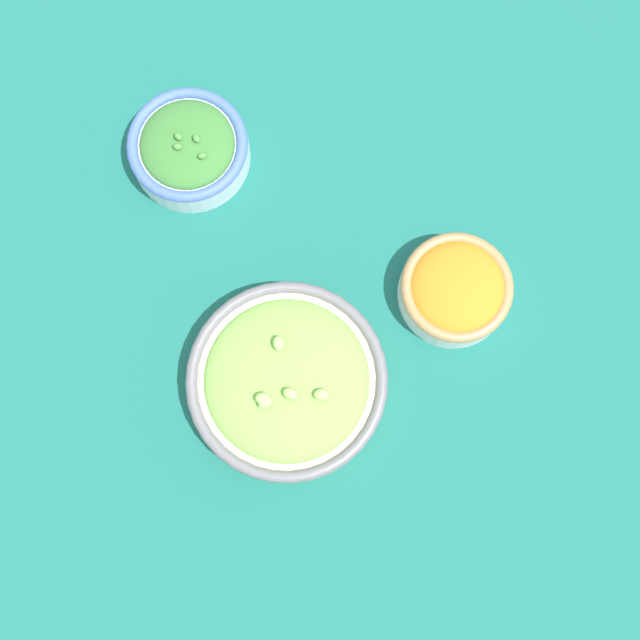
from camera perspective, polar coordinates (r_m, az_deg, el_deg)
The scene contains 4 objects.
ground_plane at distance 0.93m, azimuth -0.00°, elevation -0.35°, with size 3.00×3.00×0.00m, color #196056.
bowl_carrots at distance 0.92m, azimuth 8.68°, elevation 1.97°, with size 0.11×0.11×0.05m.
bowl_broccoli at distance 0.96m, azimuth -8.41°, elevation 10.83°, with size 0.13×0.13×0.06m.
bowl_lettuce at distance 0.89m, azimuth -2.12°, elevation -3.94°, with size 0.20×0.20×0.06m.
Camera 1 is at (0.06, -0.16, 0.91)m, focal length 50.00 mm.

